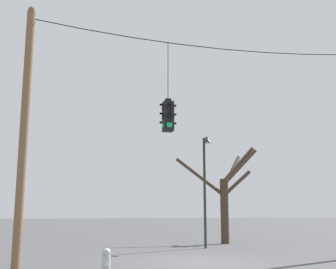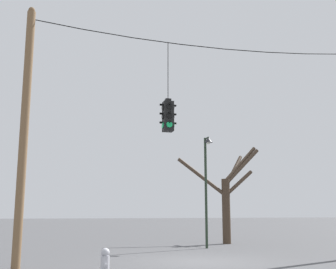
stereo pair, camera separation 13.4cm
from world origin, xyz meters
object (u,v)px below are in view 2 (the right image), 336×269
Objects in this scene: bare_tree at (228,193)px; fire_hydrant at (105,263)px; utility_pole_left at (24,131)px; street_lamp at (207,172)px; traffic_light_near_left_pole at (168,116)px.

bare_tree is 13.17m from fire_hydrant.
street_lamp is (7.88, 5.13, -0.60)m from utility_pole_left.
utility_pole_left is at bearing 132.32° from fire_hydrant.
bare_tree is (5.50, 7.84, -2.19)m from traffic_light_near_left_pole.
fire_hydrant is (2.29, -2.51, -3.71)m from utility_pole_left.
traffic_light_near_left_pole is 6.25m from street_lamp.
utility_pole_left is 9.43m from street_lamp.
traffic_light_near_left_pole is at bearing 47.39° from fire_hydrant.
traffic_light_near_left_pole is at bearing 0.00° from utility_pole_left.
traffic_light_near_left_pole is 9.83m from bare_tree.
bare_tree reaches higher than street_lamp.
utility_pole_left is 2.59× the size of traffic_light_near_left_pole.
traffic_light_near_left_pole is 0.59× the size of bare_tree.
bare_tree is (10.10, 7.84, -1.42)m from utility_pole_left.
utility_pole_left reaches higher than street_lamp.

